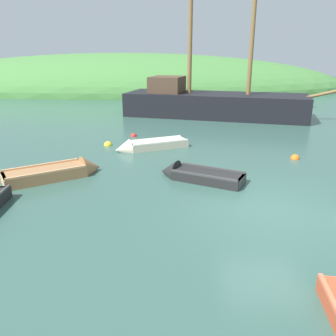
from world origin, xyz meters
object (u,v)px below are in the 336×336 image
(sailing_ship, at_px, (214,108))
(buoy_orange, at_px, (297,159))
(rowboat_far, at_px, (61,173))
(rowboat_center, at_px, (197,176))
(buoy_red, at_px, (135,136))
(rowboat_portside, at_px, (149,147))
(buoy_yellow, at_px, (110,145))

(sailing_ship, xyz_separation_m, buoy_orange, (2.31, -10.43, -0.60))
(rowboat_far, xyz_separation_m, buoy_orange, (9.42, 2.32, -0.14))
(sailing_ship, bearing_deg, rowboat_center, -83.90)
(sailing_ship, distance_m, rowboat_center, 13.14)
(buoy_red, bearing_deg, rowboat_center, -66.97)
(rowboat_portside, bearing_deg, buoy_red, -93.92)
(rowboat_portside, height_order, buoy_red, rowboat_portside)
(sailing_ship, relative_size, buoy_yellow, 37.15)
(rowboat_portside, xyz_separation_m, buoy_orange, (6.40, -1.59, -0.11))
(buoy_yellow, bearing_deg, buoy_orange, -15.04)
(buoy_red, bearing_deg, buoy_orange, -29.89)
(sailing_ship, distance_m, rowboat_far, 14.60)
(rowboat_far, height_order, buoy_orange, rowboat_far)
(rowboat_center, xyz_separation_m, rowboat_portside, (-1.93, 4.11, 0.00))
(buoy_yellow, distance_m, buoy_red, 2.23)
(sailing_ship, relative_size, rowboat_far, 4.34)
(sailing_ship, xyz_separation_m, rowboat_center, (-2.16, -12.95, -0.49))
(rowboat_far, xyz_separation_m, buoy_red, (2.09, 6.53, -0.14))
(rowboat_far, bearing_deg, buoy_orange, -17.81)
(sailing_ship, height_order, rowboat_center, sailing_ship)
(sailing_ship, xyz_separation_m, buoy_red, (-5.03, -6.21, -0.60))
(rowboat_portside, height_order, buoy_orange, rowboat_portside)
(rowboat_far, distance_m, rowboat_portside, 4.93)
(rowboat_portside, height_order, buoy_yellow, rowboat_portside)
(rowboat_center, bearing_deg, sailing_ship, -72.36)
(rowboat_far, relative_size, buoy_red, 10.08)
(sailing_ship, xyz_separation_m, rowboat_portside, (-4.09, -8.84, -0.49))
(sailing_ship, xyz_separation_m, buoy_yellow, (-6.10, -8.17, -0.60))
(sailing_ship, bearing_deg, buoy_yellow, -111.17)
(buoy_yellow, relative_size, buoy_red, 1.18)
(rowboat_center, distance_m, buoy_yellow, 6.20)
(rowboat_portside, bearing_deg, buoy_yellow, -42.03)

